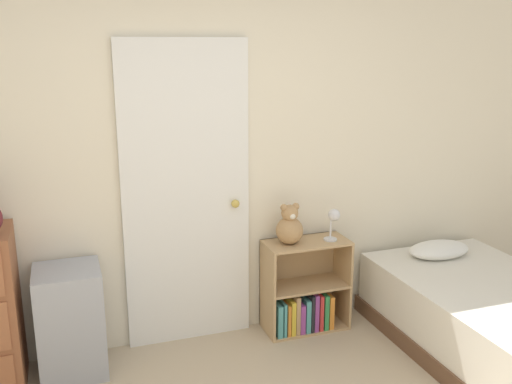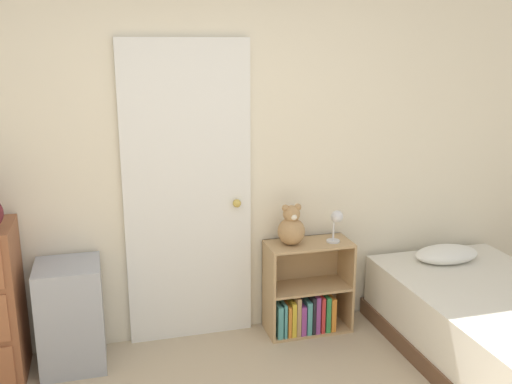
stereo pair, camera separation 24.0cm
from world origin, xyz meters
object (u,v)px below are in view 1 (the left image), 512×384
at_px(storage_bin, 71,321).
at_px(teddy_bear, 290,227).
at_px(bed, 502,327).
at_px(desk_lamp, 333,219).
at_px(bookshelf, 303,297).

height_order(storage_bin, teddy_bear, teddy_bear).
height_order(teddy_bear, bed, teddy_bear).
relative_size(teddy_bear, desk_lamp, 1.26).
bearing_deg(teddy_bear, bookshelf, -1.76).
bearing_deg(teddy_bear, bed, -35.52).
height_order(bookshelf, teddy_bear, teddy_bear).
relative_size(storage_bin, bed, 0.35).
bearing_deg(storage_bin, bookshelf, 1.68).
xyz_separation_m(storage_bin, bed, (2.61, -0.77, -0.11)).
bearing_deg(desk_lamp, bed, -43.07).
bearing_deg(bookshelf, teddy_bear, 178.24).
bearing_deg(desk_lamp, bookshelf, 170.15).
relative_size(desk_lamp, bed, 0.12).
distance_m(bookshelf, teddy_bear, 0.55).
xyz_separation_m(storage_bin, desk_lamp, (1.78, 0.01, 0.47)).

